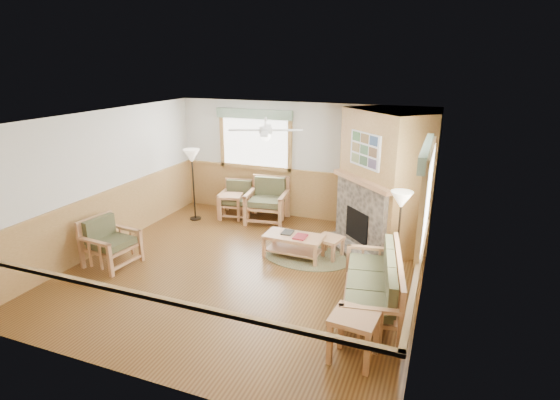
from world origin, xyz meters
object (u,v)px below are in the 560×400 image
(armchair_back_left, at_px, (237,199))
(floor_lamp_left, at_px, (193,185))
(floor_lamp_right, at_px, (398,236))
(coffee_table, at_px, (294,246))
(end_table_sofa, at_px, (354,337))
(armchair_left, at_px, (111,242))
(end_table_chairs, at_px, (231,206))
(sofa, at_px, (371,284))
(armchair_back_right, at_px, (267,201))
(footstool, at_px, (329,247))

(armchair_back_left, bearing_deg, floor_lamp_left, -157.30)
(armchair_back_left, bearing_deg, floor_lamp_right, -35.47)
(coffee_table, relative_size, end_table_sofa, 1.77)
(armchair_left, relative_size, end_table_chairs, 1.53)
(sofa, height_order, armchair_back_right, armchair_back_right)
(armchair_back_left, bearing_deg, end_table_sofa, -58.73)
(sofa, height_order, end_table_chairs, sofa)
(floor_lamp_left, height_order, floor_lamp_right, floor_lamp_left)
(footstool, bearing_deg, sofa, -57.07)
(coffee_table, distance_m, end_table_chairs, 2.59)
(coffee_table, height_order, end_table_chairs, end_table_chairs)
(end_table_sofa, bearing_deg, footstool, 110.76)
(armchair_left, xyz_separation_m, end_table_chairs, (0.89, 3.01, -0.15))
(armchair_back_right, distance_m, armchair_left, 3.58)
(footstool, height_order, floor_lamp_right, floor_lamp_right)
(sofa, bearing_deg, floor_lamp_right, 159.27)
(floor_lamp_left, bearing_deg, sofa, -28.83)
(armchair_back_right, distance_m, end_table_sofa, 5.07)
(coffee_table, xyz_separation_m, footstool, (0.63, 0.26, -0.02))
(armchair_left, relative_size, floor_lamp_left, 0.52)
(end_table_chairs, bearing_deg, armchair_left, -106.46)
(end_table_chairs, xyz_separation_m, floor_lamp_right, (4.02, -1.70, 0.50))
(armchair_back_left, relative_size, coffee_table, 0.76)
(armchair_back_right, bearing_deg, coffee_table, -60.47)
(armchair_back_left, relative_size, armchair_back_right, 0.84)
(armchair_left, distance_m, floor_lamp_right, 5.09)
(coffee_table, xyz_separation_m, end_table_sofa, (1.69, -2.54, 0.09))
(armchair_back_right, relative_size, floor_lamp_left, 0.59)
(end_table_chairs, xyz_separation_m, floor_lamp_left, (-0.76, -0.38, 0.55))
(end_table_chairs, height_order, end_table_sofa, end_table_sofa)
(armchair_back_left, height_order, armchair_back_right, armchair_back_right)
(armchair_back_left, height_order, floor_lamp_left, floor_lamp_left)
(coffee_table, distance_m, floor_lamp_right, 2.01)
(floor_lamp_left, bearing_deg, coffee_table, -21.47)
(armchair_left, xyz_separation_m, coffee_table, (2.99, 1.50, -0.22))
(armchair_back_right, bearing_deg, sofa, -53.39)
(armchair_left, relative_size, end_table_sofa, 1.42)
(sofa, distance_m, floor_lamp_left, 5.20)
(coffee_table, distance_m, end_table_sofa, 3.05)
(sofa, relative_size, coffee_table, 1.79)
(end_table_chairs, distance_m, end_table_sofa, 5.54)
(armchair_back_right, distance_m, footstool, 2.31)
(end_table_chairs, xyz_separation_m, end_table_sofa, (3.79, -4.04, 0.02))
(footstool, bearing_deg, armchair_back_left, 152.22)
(floor_lamp_right, bearing_deg, sofa, -101.00)
(armchair_back_left, xyz_separation_m, floor_lamp_left, (-0.83, -0.54, 0.42))
(sofa, relative_size, end_table_chairs, 3.43)
(floor_lamp_right, bearing_deg, armchair_back_right, 149.99)
(sofa, bearing_deg, armchair_back_left, -139.01)
(coffee_table, xyz_separation_m, floor_lamp_left, (-2.86, 1.12, 0.62))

